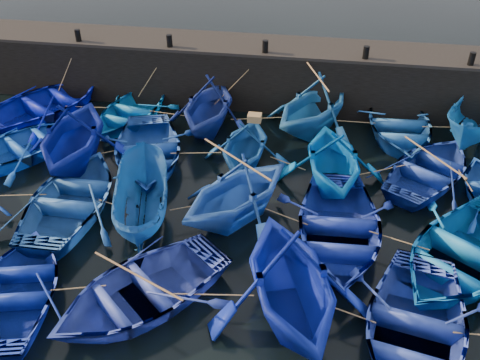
# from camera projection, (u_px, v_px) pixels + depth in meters

# --- Properties ---
(ground) EXTENTS (120.00, 120.00, 0.00)m
(ground) POSITION_uv_depth(u_px,v_px,m) (222.00, 262.00, 15.46)
(ground) COLOR black
(ground) RESTS_ON ground
(quay_wall) EXTENTS (26.00, 2.50, 2.50)m
(quay_wall) POSITION_uv_depth(u_px,v_px,m) (267.00, 75.00, 23.23)
(quay_wall) COLOR black
(quay_wall) RESTS_ON ground
(quay_top) EXTENTS (26.00, 2.50, 0.12)m
(quay_top) POSITION_uv_depth(u_px,v_px,m) (268.00, 46.00, 22.48)
(quay_top) COLOR black
(quay_top) RESTS_ON quay_wall
(bollard_0) EXTENTS (0.24, 0.24, 0.50)m
(bollard_0) POSITION_uv_depth(u_px,v_px,m) (78.00, 35.00, 22.62)
(bollard_0) COLOR black
(bollard_0) RESTS_ON quay_top
(bollard_1) EXTENTS (0.24, 0.24, 0.50)m
(bollard_1) POSITION_uv_depth(u_px,v_px,m) (169.00, 41.00, 22.09)
(bollard_1) COLOR black
(bollard_1) RESTS_ON quay_top
(bollard_2) EXTENTS (0.24, 0.24, 0.50)m
(bollard_2) POSITION_uv_depth(u_px,v_px,m) (265.00, 46.00, 21.57)
(bollard_2) COLOR black
(bollard_2) RESTS_ON quay_top
(bollard_3) EXTENTS (0.24, 0.24, 0.50)m
(bollard_3) POSITION_uv_depth(u_px,v_px,m) (366.00, 52.00, 21.05)
(bollard_3) COLOR black
(bollard_3) RESTS_ON quay_top
(bollard_4) EXTENTS (0.24, 0.24, 0.50)m
(bollard_4) POSITION_uv_depth(u_px,v_px,m) (472.00, 59.00, 20.52)
(bollard_4) COLOR black
(bollard_4) RESTS_ON quay_top
(boat_0) EXTENTS (6.43, 6.93, 1.17)m
(boat_0) POSITION_uv_depth(u_px,v_px,m) (45.00, 104.00, 22.41)
(boat_0) COLOR #010B8E
(boat_0) RESTS_ON ground
(boat_1) EXTENTS (3.99, 4.98, 0.92)m
(boat_1) POSITION_uv_depth(u_px,v_px,m) (129.00, 111.00, 22.13)
(boat_1) COLOR blue
(boat_1) RESTS_ON ground
(boat_2) EXTENTS (4.03, 4.58, 2.27)m
(boat_2) POSITION_uv_depth(u_px,v_px,m) (208.00, 105.00, 21.15)
(boat_2) COLOR navy
(boat_2) RESTS_ON ground
(boat_3) EXTENTS (5.74, 5.96, 2.41)m
(boat_3) POSITION_uv_depth(u_px,v_px,m) (314.00, 104.00, 21.04)
(boat_3) COLOR #2062A3
(boat_3) RESTS_ON ground
(boat_4) EXTENTS (4.04, 5.40, 1.07)m
(boat_4) POSITION_uv_depth(u_px,v_px,m) (399.00, 125.00, 21.01)
(boat_4) COLOR #1C5498
(boat_4) RESTS_ON ground
(boat_5) EXTENTS (3.78, 5.19, 1.89)m
(boat_5) POSITION_uv_depth(u_px,v_px,m) (478.00, 120.00, 20.51)
(boat_5) COLOR #155B9D
(boat_5) RESTS_ON ground
(boat_6) EXTENTS (5.44, 5.76, 0.97)m
(boat_6) POSITION_uv_depth(u_px,v_px,m) (25.00, 145.00, 19.90)
(boat_6) COLOR blue
(boat_6) RESTS_ON ground
(boat_7) EXTENTS (4.72, 5.31, 2.56)m
(boat_7) POSITION_uv_depth(u_px,v_px,m) (73.00, 134.00, 18.97)
(boat_7) COLOR navy
(boat_7) RESTS_ON ground
(boat_8) EXTENTS (5.05, 6.04, 1.08)m
(boat_8) POSITION_uv_depth(u_px,v_px,m) (147.00, 152.00, 19.40)
(boat_8) COLOR #194399
(boat_8) RESTS_ON ground
(boat_9) EXTENTS (3.45, 3.92, 1.96)m
(boat_9) POSITION_uv_depth(u_px,v_px,m) (246.00, 145.00, 18.96)
(boat_9) COLOR navy
(boat_9) RESTS_ON ground
(boat_10) EXTENTS (4.38, 4.87, 2.27)m
(boat_10) POSITION_uv_depth(u_px,v_px,m) (334.00, 158.00, 17.94)
(boat_10) COLOR blue
(boat_10) RESTS_ON ground
(boat_11) EXTENTS (5.30, 5.73, 0.97)m
(boat_11) POSITION_uv_depth(u_px,v_px,m) (431.00, 169.00, 18.57)
(boat_11) COLOR navy
(boat_11) RESTS_ON ground
(boat_14) EXTENTS (3.77, 5.23, 1.08)m
(boat_14) POSITION_uv_depth(u_px,v_px,m) (73.00, 197.00, 17.13)
(boat_14) COLOR #1D4C8F
(boat_14) RESTS_ON ground
(boat_15) EXTENTS (2.66, 4.68, 1.71)m
(boat_15) POSITION_uv_depth(u_px,v_px,m) (141.00, 200.00, 16.50)
(boat_15) COLOR navy
(boat_15) RESTS_ON ground
(boat_16) EXTENTS (5.57, 5.69, 2.27)m
(boat_16) POSITION_uv_depth(u_px,v_px,m) (237.00, 191.00, 16.41)
(boat_16) COLOR blue
(boat_16) RESTS_ON ground
(boat_17) EXTENTS (4.09, 5.53, 1.11)m
(boat_17) POSITION_uv_depth(u_px,v_px,m) (338.00, 228.00, 15.86)
(boat_17) COLOR #1A2E9B
(boat_17) RESTS_ON ground
(boat_18) EXTENTS (6.53, 6.91, 1.17)m
(boat_18) POSITION_uv_depth(u_px,v_px,m) (463.00, 253.00, 14.94)
(boat_18) COLOR blue
(boat_18) RESTS_ON ground
(boat_21) EXTENTS (4.17, 5.08, 0.92)m
(boat_21) POSITION_uv_depth(u_px,v_px,m) (19.00, 289.00, 13.99)
(boat_21) COLOR navy
(boat_21) RESTS_ON ground
(boat_22) EXTENTS (6.00, 6.12, 1.04)m
(boat_22) POSITION_uv_depth(u_px,v_px,m) (139.00, 290.00, 13.86)
(boat_22) COLOR #293CA3
(boat_22) RESTS_ON ground
(boat_23) EXTENTS (5.62, 6.03, 2.58)m
(boat_23) POSITION_uv_depth(u_px,v_px,m) (290.00, 279.00, 13.13)
(boat_23) COLOR #0B1EA3
(boat_23) RESTS_ON ground
(boat_24) EXTENTS (4.65, 5.80, 1.07)m
(boat_24) POSITION_uv_depth(u_px,v_px,m) (414.00, 328.00, 12.84)
(boat_24) COLOR #243BA9
(boat_24) RESTS_ON ground
(wooden_crate) EXTENTS (0.47, 0.38, 0.25)m
(wooden_crate) POSITION_uv_depth(u_px,v_px,m) (255.00, 118.00, 18.28)
(wooden_crate) COLOR olive
(wooden_crate) RESTS_ON boat_9
(mooring_ropes) EXTENTS (17.46, 11.83, 2.10)m
(mooring_ropes) POSITION_uv_depth(u_px,v_px,m) (249.00, 148.00, 18.93)
(mooring_ropes) COLOR tan
(mooring_ropes) RESTS_ON ground
(loose_oars) EXTENTS (10.49, 12.09, 1.50)m
(loose_oars) POSITION_uv_depth(u_px,v_px,m) (294.00, 156.00, 16.97)
(loose_oars) COLOR #99724C
(loose_oars) RESTS_ON ground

